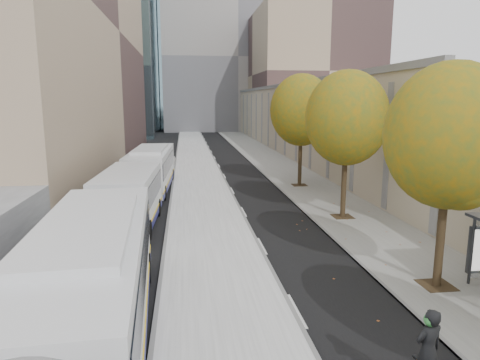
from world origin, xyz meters
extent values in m
cube|color=#ABABAB|center=(-3.88, 35.00, 0.07)|extent=(4.25, 150.00, 0.15)
cube|color=gray|center=(4.12, 35.00, 0.04)|extent=(4.75, 150.00, 0.08)
cube|color=gray|center=(15.50, 64.00, 4.00)|extent=(18.00, 92.00, 8.00)
cube|color=gray|center=(6.00, 96.00, 15.00)|extent=(30.00, 18.00, 30.00)
cylinder|color=black|center=(3.60, 13.00, 1.70)|extent=(0.28, 0.28, 3.24)
sphere|color=#385A1E|center=(3.60, 13.00, 5.26)|extent=(4.20, 4.20, 4.20)
cylinder|color=black|center=(3.60, 22.00, 1.77)|extent=(0.28, 0.28, 3.38)
sphere|color=#385A1E|center=(3.60, 22.00, 5.48)|extent=(4.40, 4.40, 4.40)
cylinder|color=black|center=(3.60, 31.00, 1.83)|extent=(0.28, 0.28, 3.51)
sphere|color=#385A1E|center=(3.60, 31.00, 5.70)|extent=(4.60, 4.60, 4.60)
cube|color=silver|center=(-7.55, 27.00, 1.46)|extent=(3.34, 17.59, 2.92)
cube|color=black|center=(-7.55, 27.00, 1.99)|extent=(3.36, 16.90, 1.01)
cube|color=#1E7E6F|center=(-7.55, 18.28, 1.12)|extent=(1.85, 0.15, 1.13)
imported|color=black|center=(-0.12, 7.46, 1.38)|extent=(0.73, 0.56, 1.80)
sphere|color=#338539|center=(-0.12, 7.46, 2.05)|extent=(0.28, 0.28, 0.28)
imported|color=silver|center=(-7.22, 40.36, 0.73)|extent=(3.06, 4.63, 1.47)
camera|label=1|loc=(-4.96, 0.08, 6.40)|focal=32.00mm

